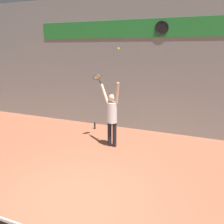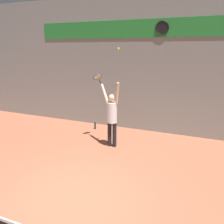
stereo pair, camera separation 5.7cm
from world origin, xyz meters
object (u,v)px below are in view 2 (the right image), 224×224
(tennis_player, at_px, (112,115))
(water_bottle, at_px, (95,126))
(scoreboard_clock, at_px, (162,28))
(tennis_ball, at_px, (119,49))
(tennis_racket, at_px, (98,77))

(tennis_player, bearing_deg, water_bottle, 134.30)
(scoreboard_clock, xyz_separation_m, tennis_ball, (-0.91, -1.84, -0.68))
(scoreboard_clock, bearing_deg, tennis_ball, -116.20)
(tennis_ball, bearing_deg, scoreboard_clock, 63.80)
(tennis_racket, bearing_deg, tennis_player, -31.13)
(tennis_ball, bearing_deg, tennis_racket, 153.19)
(tennis_player, relative_size, water_bottle, 7.58)
(scoreboard_clock, relative_size, tennis_racket, 1.15)
(tennis_racket, bearing_deg, tennis_ball, -26.81)
(scoreboard_clock, distance_m, tennis_ball, 2.16)
(scoreboard_clock, height_order, tennis_racket, scoreboard_clock)
(tennis_player, bearing_deg, tennis_ball, -12.29)
(tennis_racket, bearing_deg, water_bottle, 123.18)
(tennis_player, xyz_separation_m, tennis_racket, (-0.66, 0.40, 1.12))
(scoreboard_clock, relative_size, tennis_player, 0.22)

